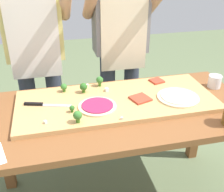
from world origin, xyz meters
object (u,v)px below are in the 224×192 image
Objects in this scene: chefs_knife at (41,104)px; pizza_whole_white_garlic at (178,97)px; cook_right at (121,39)px; cheese_crumble_a at (107,90)px; pizza_slice_center at (140,99)px; pizza_slice_far_right at (157,81)px; cheese_crumble_b at (87,85)px; prep_table at (118,124)px; cheese_crumble_d at (122,118)px; cheese_crumble_c at (45,122)px; broccoli_floret_center_left at (83,87)px; broccoli_floret_front_mid at (64,87)px; pizza_whole_beet_magenta at (97,106)px; broccoli_floret_center_right at (100,80)px; broccoli_floret_back_right at (72,108)px; flour_cup at (214,82)px; broccoli_floret_front_left at (78,116)px; cook_left at (35,45)px.

chefs_knife is 1.07× the size of pizza_whole_white_garlic.
cook_right reaches higher than pizza_whole_white_garlic.
cook_right is at bearing 64.65° from cheese_crumble_a.
pizza_slice_center is 1.30× the size of pizza_slice_far_right.
cheese_crumble_b is 0.01× the size of cook_right.
pizza_slice_far_right is at bearing 9.13° from cheese_crumble_a.
prep_table is 0.21m from cheese_crumble_d.
pizza_whole_white_garlic is 0.80m from cheese_crumble_c.
broccoli_floret_center_left is 0.13m from broccoli_floret_front_mid.
pizza_whole_beet_magenta is at bearing 123.31° from cheese_crumble_d.
broccoli_floret_front_mid is at bearing 168.59° from cheese_crumble_a.
broccoli_floret_center_right is at bearing 45.47° from cheese_crumble_c.
broccoli_floret_front_mid reaches higher than broccoli_floret_back_right.
pizza_slice_far_right is at bearing 23.58° from broccoli_floret_back_right.
flour_cup is at bearing -42.39° from cook_right.
cheese_crumble_b is at bearing 150.42° from pizza_whole_white_garlic.
pizza_slice_far_right is 0.45m from cook_right.
pizza_slice_far_right is at bearing 48.44° from pizza_slice_center.
cheese_crumble_a is (0.03, -0.08, -0.03)m from broccoli_floret_center_right.
pizza_whole_beet_magenta is 0.19m from cheese_crumble_d.
broccoli_floret_front_left is at bearing -168.72° from pizza_whole_white_garlic.
cheese_crumble_c is (-0.28, -0.39, 0.00)m from cheese_crumble_b.
flour_cup is (1.00, -0.11, -0.02)m from broccoli_floret_front_mid.
flour_cup is at bearing 11.58° from cheese_crumble_c.
pizza_whole_white_garlic is 0.52m from broccoli_floret_center_right.
flour_cup is (1.13, 0.23, 0.00)m from cheese_crumble_c.
pizza_slice_center is 0.29m from pizza_slice_far_right.
cook_left reaches higher than pizza_whole_white_garlic.
pizza_whole_white_garlic is 3.75× the size of broccoli_floret_center_right.
chefs_knife reaches higher than prep_table.
broccoli_floret_center_left is at bearing 50.76° from cheese_crumble_c.
broccoli_floret_front_left is at bearing -147.41° from pizza_slice_far_right.
pizza_whole_beet_magenta is 0.29m from cheese_crumble_b.
pizza_whole_white_garlic is 4.57× the size of broccoli_floret_front_mid.
broccoli_floret_front_left is at bearing -103.24° from broccoli_floret_center_left.
broccoli_floret_center_right is at bearing 53.42° from broccoli_floret_back_right.
broccoli_floret_front_left is 3.22× the size of cheese_crumble_a.
broccoli_floret_center_left is (-0.17, 0.20, 0.17)m from prep_table.
chefs_knife is 20.07× the size of cheese_crumble_b.
pizza_slice_center is 1.65× the size of broccoli_floret_center_left.
cheese_crumble_a reaches higher than cheese_crumble_c.
broccoli_floret_front_mid reaches higher than pizza_slice_center.
cook_right reaches higher than cheese_crumble_a.
chefs_knife is 0.21m from broccoli_floret_front_mid.
flour_cup is at bearing 21.49° from cheese_crumble_d.
pizza_slice_far_right is 5.36× the size of cheese_crumble_c.
broccoli_floret_center_left is 4.76× the size of cheese_crumble_b.
broccoli_floret_center_right is 0.09m from cheese_crumble_b.
cook_right is (-0.16, 0.37, 0.20)m from pizza_slice_far_right.
chefs_knife is 21.27× the size of cheese_crumble_d.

